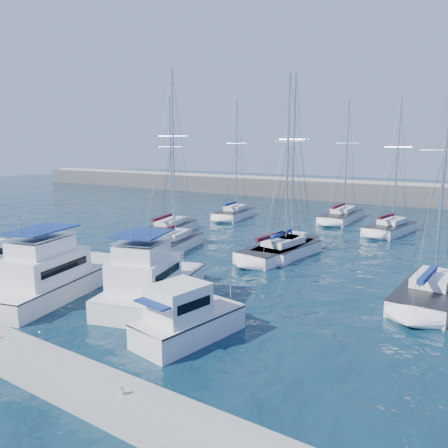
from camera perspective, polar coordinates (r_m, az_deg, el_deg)
The scene contains 14 objects.
ground at distance 29.05m, azimuth -8.31°, elevation -8.04°, with size 220.00×220.00×0.00m, color black.
breakwater at distance 75.28m, azimuth 18.94°, elevation 3.52°, with size 160.00×6.00×4.45m.
dock_cleat_near_stbd at distance 16.41m, azimuth -13.19°, elevation -20.49°, with size 0.16×0.16×0.25m, color silver.
motor_yacht_port_inner at distance 28.82m, azimuth -21.12°, elevation -6.43°, with size 5.90×11.13×4.69m.
motor_yacht_stbd_inner at distance 26.02m, azimuth -9.64°, elevation -7.63°, with size 5.76×9.20×4.69m.
motor_yacht_stbd_outer at distance 21.06m, azimuth -5.00°, elevation -12.43°, with size 3.26×5.72×3.20m.
sailboat_mid_a at distance 45.79m, azimuth -7.23°, elevation -0.64°, with size 5.08×9.12×14.29m.
sailboat_mid_b at distance 38.87m, azimuth -6.90°, elevation -2.52°, with size 4.66×8.15×15.82m.
sailboat_mid_c at distance 37.55m, azimuth 8.28°, elevation -3.02°, with size 3.27×8.39×15.32m.
sailboat_mid_d at distance 36.25m, azimuth 7.34°, elevation -3.50°, with size 4.29×8.70×15.04m.
sailboat_mid_e at distance 28.71m, azimuth 25.39°, elevation -8.09°, with size 3.47×8.32×14.02m.
sailboat_back_a at distance 55.74m, azimuth 1.31°, elevation 1.39°, with size 4.11×7.70×14.99m.
sailboat_back_b at distance 55.83m, azimuth 15.12°, elevation 1.02°, with size 3.53×9.79×14.98m.
sailboat_back_c at distance 49.00m, azimuth 20.86°, elevation -0.51°, with size 4.17×7.79×14.25m.
Camera 1 is at (18.46, -20.54, 9.01)m, focal length 35.00 mm.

